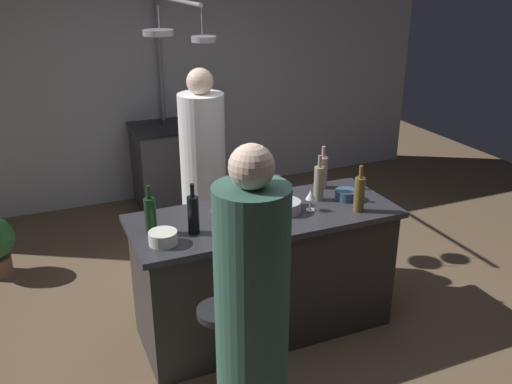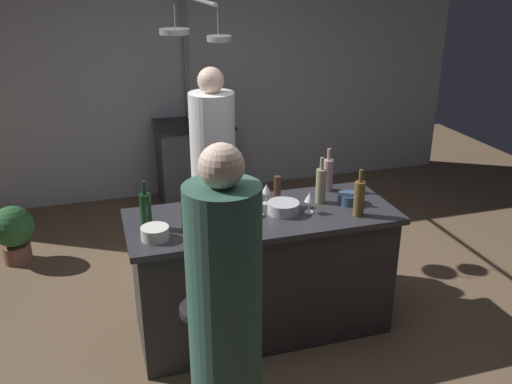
% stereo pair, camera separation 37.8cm
% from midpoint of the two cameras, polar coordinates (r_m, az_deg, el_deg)
% --- Properties ---
extents(ground_plane, '(9.00, 9.00, 0.00)m').
position_cam_midpoint_polar(ground_plane, '(4.15, -1.85, -13.70)').
color(ground_plane, brown).
extents(back_wall, '(6.40, 0.16, 2.60)m').
position_cam_midpoint_polar(back_wall, '(6.21, -11.81, 11.24)').
color(back_wall, '#B2B7BC').
rests_on(back_wall, ground_plane).
extents(kitchen_island, '(1.80, 0.72, 0.90)m').
position_cam_midpoint_polar(kitchen_island, '(3.90, -1.93, -8.30)').
color(kitchen_island, '#332D2B').
rests_on(kitchen_island, ground_plane).
extents(stove_range, '(0.80, 0.64, 0.89)m').
position_cam_midpoint_polar(stove_range, '(6.05, -10.39, 2.67)').
color(stove_range, '#47474C').
rests_on(stove_range, ground_plane).
extents(chef, '(0.36, 0.36, 1.72)m').
position_cam_midpoint_polar(chef, '(4.56, -7.77, 0.98)').
color(chef, white).
rests_on(chef, ground_plane).
extents(bar_stool_left, '(0.28, 0.28, 0.68)m').
position_cam_midpoint_polar(bar_stool_left, '(3.31, -7.00, -16.29)').
color(bar_stool_left, '#4C4C51').
rests_on(bar_stool_left, ground_plane).
extents(guest_left, '(0.36, 0.36, 1.72)m').
position_cam_midpoint_polar(guest_left, '(2.80, -4.39, -13.50)').
color(guest_left, '#33594C').
rests_on(guest_left, ground_plane).
extents(overhead_pot_rack, '(0.58, 1.49, 2.17)m').
position_cam_midpoint_polar(overhead_pot_rack, '(5.33, -10.87, 13.18)').
color(overhead_pot_rack, gray).
rests_on(overhead_pot_rack, ground_plane).
extents(cutting_board, '(0.32, 0.22, 0.02)m').
position_cam_midpoint_polar(cutting_board, '(3.69, -4.71, -2.25)').
color(cutting_board, '#997047').
rests_on(cutting_board, kitchen_island).
extents(pepper_mill, '(0.05, 0.05, 0.21)m').
position_cam_midpoint_polar(pepper_mill, '(3.80, -0.68, 0.16)').
color(pepper_mill, '#382319').
rests_on(pepper_mill, kitchen_island).
extents(wine_bottle_dark, '(0.07, 0.07, 0.33)m').
position_cam_midpoint_polar(wine_bottle_dark, '(3.42, -9.62, -2.32)').
color(wine_bottle_dark, black).
rests_on(wine_bottle_dark, kitchen_island).
extents(wine_bottle_rose, '(0.07, 0.07, 0.32)m').
position_cam_midpoint_polar(wine_bottle_rose, '(4.09, 4.24, 2.05)').
color(wine_bottle_rose, '#B78C8E').
rests_on(wine_bottle_rose, kitchen_island).
extents(wine_bottle_amber, '(0.07, 0.07, 0.32)m').
position_cam_midpoint_polar(wine_bottle_amber, '(3.72, 7.74, -0.22)').
color(wine_bottle_amber, brown).
rests_on(wine_bottle_amber, kitchen_island).
extents(wine_bottle_white, '(0.07, 0.07, 0.33)m').
position_cam_midpoint_polar(wine_bottle_white, '(3.87, 3.72, 0.91)').
color(wine_bottle_white, gray).
rests_on(wine_bottle_white, kitchen_island).
extents(wine_bottle_red, '(0.07, 0.07, 0.31)m').
position_cam_midpoint_polar(wine_bottle_red, '(3.48, -13.88, -2.36)').
color(wine_bottle_red, '#143319').
rests_on(wine_bottle_red, kitchen_island).
extents(wine_glass_by_chef, '(0.07, 0.07, 0.15)m').
position_cam_midpoint_polar(wine_glass_by_chef, '(3.70, 2.74, -0.46)').
color(wine_glass_by_chef, silver).
rests_on(wine_glass_by_chef, kitchen_island).
extents(wine_glass_near_left_guest, '(0.07, 0.07, 0.15)m').
position_cam_midpoint_polar(wine_glass_near_left_guest, '(3.81, -1.83, 0.22)').
color(wine_glass_near_left_guest, silver).
rests_on(wine_glass_near_left_guest, kitchen_island).
extents(mixing_bowl_steel, '(0.21, 0.21, 0.08)m').
position_cam_midpoint_polar(mixing_bowl_steel, '(3.70, 0.09, -1.55)').
color(mixing_bowl_steel, '#B7B7BC').
rests_on(mixing_bowl_steel, kitchen_island).
extents(mixing_bowl_blue, '(0.16, 0.16, 0.07)m').
position_cam_midpoint_polar(mixing_bowl_blue, '(3.93, 6.58, -0.35)').
color(mixing_bowl_blue, '#334C6B').
rests_on(mixing_bowl_blue, kitchen_island).
extents(mixing_bowl_ceramic, '(0.17, 0.17, 0.08)m').
position_cam_midpoint_polar(mixing_bowl_ceramic, '(3.37, -12.73, -4.68)').
color(mixing_bowl_ceramic, silver).
rests_on(mixing_bowl_ceramic, kitchen_island).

